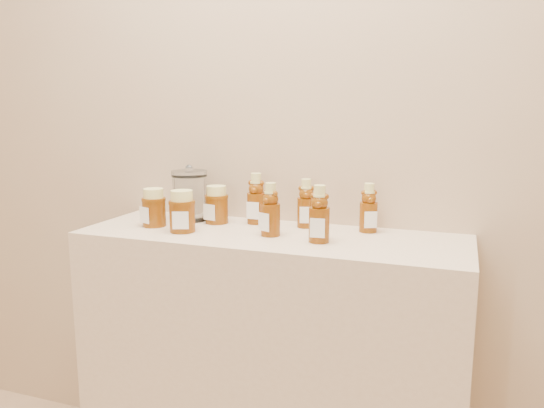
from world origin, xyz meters
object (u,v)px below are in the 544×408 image
at_px(display_table, 270,369).
at_px(bear_bottle_front_left, 271,206).
at_px(honey_jar_left, 154,207).
at_px(glass_canister, 190,193).
at_px(bear_bottle_back_left, 256,195).

height_order(display_table, bear_bottle_front_left, bear_bottle_front_left).
bearing_deg(honey_jar_left, glass_canister, 83.45).
relative_size(bear_bottle_front_left, glass_canister, 0.98).
xyz_separation_m(bear_bottle_back_left, honey_jar_left, (-0.30, -0.15, -0.03)).
relative_size(display_table, bear_bottle_front_left, 6.53).
distance_m(bear_bottle_back_left, glass_canister, 0.24).
distance_m(bear_bottle_front_left, honey_jar_left, 0.41).
height_order(bear_bottle_back_left, bear_bottle_front_left, bear_bottle_back_left).
relative_size(bear_bottle_back_left, bear_bottle_front_left, 1.05).
bearing_deg(display_table, bear_bottle_front_left, -66.88).
bearing_deg(bear_bottle_front_left, glass_canister, -177.25).
xyz_separation_m(honey_jar_left, glass_canister, (0.07, 0.12, 0.03)).
distance_m(display_table, bear_bottle_front_left, 0.54).
xyz_separation_m(bear_bottle_back_left, bear_bottle_front_left, (0.10, -0.15, -0.00)).
xyz_separation_m(display_table, glass_canister, (-0.33, 0.10, 0.54)).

